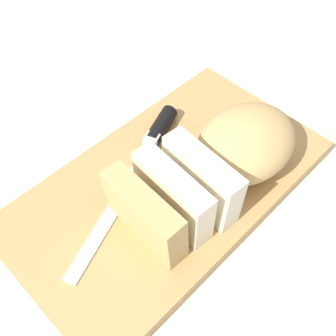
# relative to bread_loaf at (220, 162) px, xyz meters

# --- Properties ---
(ground_plane) EXTENTS (3.00, 3.00, 0.00)m
(ground_plane) POSITION_rel_bread_loaf_xyz_m (0.05, -0.05, -0.06)
(ground_plane) COLOR beige
(cutting_board) EXTENTS (0.43, 0.25, 0.02)m
(cutting_board) POSITION_rel_bread_loaf_xyz_m (0.05, -0.05, -0.05)
(cutting_board) COLOR tan
(cutting_board) RESTS_ON ground_plane
(bread_loaf) EXTENTS (0.26, 0.13, 0.08)m
(bread_loaf) POSITION_rel_bread_loaf_xyz_m (0.00, 0.00, 0.00)
(bread_loaf) COLOR tan
(bread_loaf) RESTS_ON cutting_board
(bread_knife) EXTENTS (0.27, 0.12, 0.02)m
(bread_knife) POSITION_rel_bread_loaf_xyz_m (0.02, -0.10, -0.03)
(bread_knife) COLOR silver
(bread_knife) RESTS_ON cutting_board
(crumb_near_knife) EXTENTS (0.01, 0.01, 0.01)m
(crumb_near_knife) POSITION_rel_bread_loaf_xyz_m (0.03, -0.08, -0.04)
(crumb_near_knife) COLOR tan
(crumb_near_knife) RESTS_ON cutting_board
(crumb_near_loaf) EXTENTS (0.01, 0.01, 0.01)m
(crumb_near_loaf) POSITION_rel_bread_loaf_xyz_m (0.01, 0.01, -0.04)
(crumb_near_loaf) COLOR tan
(crumb_near_loaf) RESTS_ON cutting_board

